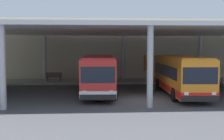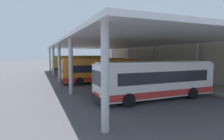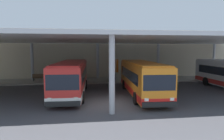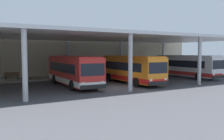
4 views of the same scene
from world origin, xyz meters
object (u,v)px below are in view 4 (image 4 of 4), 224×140
bench_waiting (12,76)px  bus_middle_bay (130,69)px  bus_second_bay (73,70)px  bus_far_bay (186,66)px  banner_sign (90,63)px

bench_waiting → bus_middle_bay: bearing=-38.6°
bus_second_bay → bus_far_bay: same height
bench_waiting → banner_sign: bearing=-4.9°
bus_middle_bay → bench_waiting: bearing=141.4°
bus_far_bay → banner_sign: bearing=148.4°
bus_far_bay → bench_waiting: (-22.00, 8.07, -0.99)m
bus_second_bay → bench_waiting: (-4.87, 8.18, -0.99)m
bus_second_bay → bus_far_bay: 17.13m
bus_second_bay → banner_sign: size_ratio=3.32×
bus_middle_bay → bench_waiting: bus_middle_bay is taller
bus_second_bay → banner_sign: bearing=53.4°
bus_second_bay → banner_sign: banner_sign is taller
banner_sign → bench_waiting: bearing=175.1°
bus_second_bay → banner_sign: (5.42, 7.31, 0.32)m
bus_middle_bay → banner_sign: bearing=98.3°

